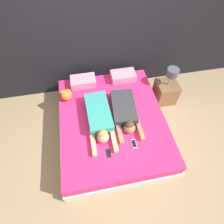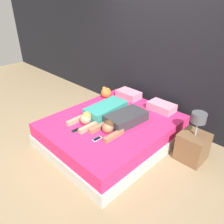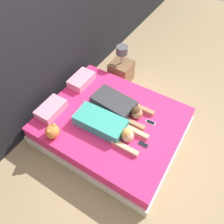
{
  "view_description": "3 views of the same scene",
  "coord_description": "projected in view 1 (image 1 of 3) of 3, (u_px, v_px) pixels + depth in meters",
  "views": [
    {
      "loc": [
        -0.31,
        -1.62,
        2.88
      ],
      "look_at": [
        0.0,
        0.0,
        0.57
      ],
      "focal_mm": 28.0,
      "sensor_mm": 36.0,
      "label": 1
    },
    {
      "loc": [
        2.23,
        -2.24,
        2.3
      ],
      "look_at": [
        0.0,
        0.0,
        0.57
      ],
      "focal_mm": 35.0,
      "sensor_mm": 36.0,
      "label": 2
    },
    {
      "loc": [
        -1.75,
        -1.08,
        3.13
      ],
      "look_at": [
        0.0,
        0.0,
        0.57
      ],
      "focal_mm": 35.0,
      "sensor_mm": 36.0,
      "label": 3
    }
  ],
  "objects": [
    {
      "name": "ground_plane",
      "position": [
        112.0,
        130.0,
        3.3
      ],
      "size": [
        12.0,
        12.0,
        0.0
      ],
      "primitive_type": "plane",
      "color": "#9E8460"
    },
    {
      "name": "pillow_head_left",
      "position": [
        83.0,
        81.0,
        3.36
      ],
      "size": [
        0.47,
        0.29,
        0.14
      ],
      "color": "pink",
      "rests_on": "bed"
    },
    {
      "name": "pillow_head_right",
      "position": [
        123.0,
        76.0,
        3.44
      ],
      "size": [
        0.47,
        0.29,
        0.14
      ],
      "color": "pink",
      "rests_on": "bed"
    },
    {
      "name": "person_right",
      "position": [
        125.0,
        112.0,
        2.92
      ],
      "size": [
        0.45,
        0.99,
        0.21
      ],
      "color": "#333338",
      "rests_on": "bed"
    },
    {
      "name": "cell_phone_left",
      "position": [
        109.0,
        153.0,
        2.58
      ],
      "size": [
        0.07,
        0.15,
        0.01
      ],
      "color": "#2D2D33",
      "rests_on": "bed"
    },
    {
      "name": "cell_phone_right",
      "position": [
        134.0,
        144.0,
        2.67
      ],
      "size": [
        0.07,
        0.15,
        0.01
      ],
      "color": "silver",
      "rests_on": "bed"
    },
    {
      "name": "wall_back",
      "position": [
        98.0,
        29.0,
        2.95
      ],
      "size": [
        12.0,
        0.06,
        2.6
      ],
      "color": "black",
      "rests_on": "ground_plane"
    },
    {
      "name": "nightstand",
      "position": [
        166.0,
        90.0,
        3.52
      ],
      "size": [
        0.4,
        0.4,
        0.82
      ],
      "color": "brown",
      "rests_on": "ground_plane"
    },
    {
      "name": "person_left",
      "position": [
        100.0,
        118.0,
        2.84
      ],
      "size": [
        0.4,
        1.11,
        0.21
      ],
      "color": "teal",
      "rests_on": "bed"
    },
    {
      "name": "bed",
      "position": [
        112.0,
        124.0,
        3.13
      ],
      "size": [
        1.81,
        2.17,
        0.42
      ],
      "color": "beige",
      "rests_on": "ground_plane"
    },
    {
      "name": "plush_toy",
      "position": [
        66.0,
        95.0,
        3.1
      ],
      "size": [
        0.21,
        0.21,
        0.22
      ],
      "color": "orange",
      "rests_on": "bed"
    }
  ]
}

